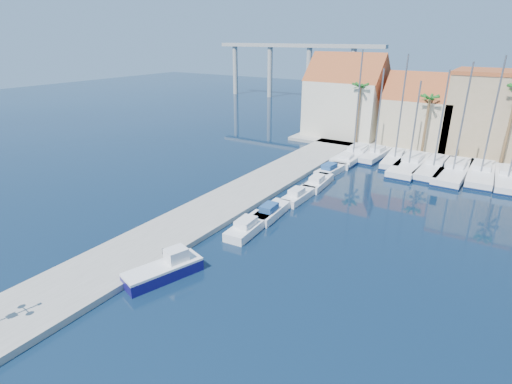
# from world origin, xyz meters

# --- Properties ---
(ground) EXTENTS (260.00, 260.00, 0.00)m
(ground) POSITION_xyz_m (0.00, 0.00, 0.00)
(ground) COLOR black
(ground) RESTS_ON ground
(quay_west) EXTENTS (6.00, 77.00, 0.50)m
(quay_west) POSITION_xyz_m (-9.00, 13.50, 0.25)
(quay_west) COLOR gray
(quay_west) RESTS_ON ground
(shore_north) EXTENTS (54.00, 16.00, 0.50)m
(shore_north) POSITION_xyz_m (10.00, 48.00, 0.25)
(shore_north) COLOR gray
(shore_north) RESTS_ON ground
(bollard) EXTENTS (0.18, 0.18, 0.44)m
(bollard) POSITION_xyz_m (-6.60, 0.76, 0.72)
(bollard) COLOR black
(bollard) RESTS_ON quay_west
(fishing_boat) EXTENTS (3.51, 5.96, 1.98)m
(fishing_boat) POSITION_xyz_m (-4.70, -0.94, 0.66)
(fishing_boat) COLOR #150F59
(fishing_boat) RESTS_ON ground
(motorboat_west_0) EXTENTS (2.30, 6.02, 1.40)m
(motorboat_west_0) POSITION_xyz_m (-3.73, 8.45, 0.51)
(motorboat_west_0) COLOR white
(motorboat_west_0) RESTS_ON ground
(motorboat_west_1) EXTENTS (2.14, 5.54, 1.40)m
(motorboat_west_1) POSITION_xyz_m (-3.69, 12.28, 0.51)
(motorboat_west_1) COLOR white
(motorboat_west_1) RESTS_ON ground
(motorboat_west_2) EXTENTS (1.72, 5.26, 1.40)m
(motorboat_west_2) POSITION_xyz_m (-3.39, 17.44, 0.51)
(motorboat_west_2) COLOR white
(motorboat_west_2) RESTS_ON ground
(motorboat_west_3) EXTENTS (2.20, 5.77, 1.40)m
(motorboat_west_3) POSITION_xyz_m (-3.37, 22.39, 0.51)
(motorboat_west_3) COLOR white
(motorboat_west_3) RESTS_ON ground
(motorboat_west_4) EXTENTS (2.31, 5.97, 1.40)m
(motorboat_west_4) POSITION_xyz_m (-3.97, 27.52, 0.51)
(motorboat_west_4) COLOR white
(motorboat_west_4) RESTS_ON ground
(motorboat_west_5) EXTENTS (2.62, 6.84, 1.40)m
(motorboat_west_5) POSITION_xyz_m (-3.83, 32.89, 0.51)
(motorboat_west_5) COLOR white
(motorboat_west_5) RESTS_ON ground
(motorboat_west_6) EXTENTS (2.87, 7.43, 1.40)m
(motorboat_west_6) POSITION_xyz_m (-3.38, 37.06, 0.51)
(motorboat_west_6) COLOR white
(motorboat_west_6) RESTS_ON ground
(sailboat_0) EXTENTS (3.19, 11.28, 14.76)m
(sailboat_0) POSITION_xyz_m (-3.82, 35.83, 0.59)
(sailboat_0) COLOR white
(sailboat_0) RESTS_ON ground
(sailboat_1) EXTENTS (2.67, 8.25, 12.42)m
(sailboat_1) POSITION_xyz_m (-1.21, 37.10, 0.62)
(sailboat_1) COLOR white
(sailboat_1) RESTS_ON ground
(sailboat_2) EXTENTS (3.12, 9.42, 14.31)m
(sailboat_2) POSITION_xyz_m (1.67, 36.69, 0.63)
(sailboat_2) COLOR white
(sailboat_2) RESTS_ON ground
(sailboat_3) EXTENTS (3.30, 11.99, 11.32)m
(sailboat_3) POSITION_xyz_m (4.00, 35.17, 0.55)
(sailboat_3) COLOR white
(sailboat_3) RESTS_ON ground
(sailboat_4) EXTENTS (3.52, 11.26, 12.72)m
(sailboat_4) POSITION_xyz_m (6.95, 35.55, 0.57)
(sailboat_4) COLOR white
(sailboat_4) RESTS_ON ground
(sailboat_5) EXTENTS (3.45, 12.08, 13.71)m
(sailboat_5) POSITION_xyz_m (9.27, 35.30, 0.57)
(sailboat_5) COLOR white
(sailboat_5) RESTS_ON ground
(sailboat_6) EXTENTS (3.37, 11.12, 14.43)m
(sailboat_6) POSITION_xyz_m (12.21, 36.12, 0.59)
(sailboat_6) COLOR white
(sailboat_6) RESTS_ON ground
(sailboat_7) EXTENTS (3.39, 10.57, 12.68)m
(sailboat_7) POSITION_xyz_m (15.08, 35.65, 0.58)
(sailboat_7) COLOR white
(sailboat_7) RESTS_ON ground
(building_0) EXTENTS (12.30, 9.00, 13.50)m
(building_0) POSITION_xyz_m (-10.00, 47.00, 6.52)
(building_0) COLOR beige
(building_0) RESTS_ON shore_north
(building_1) EXTENTS (10.30, 8.00, 11.00)m
(building_1) POSITION_xyz_m (2.00, 47.00, 5.30)
(building_1) COLOR #BFB187
(building_1) RESTS_ON shore_north
(building_2) EXTENTS (14.20, 10.20, 11.50)m
(building_2) POSITION_xyz_m (13.00, 48.00, 6.26)
(building_2) COLOR #9E8A61
(building_2) RESTS_ON shore_north
(palm_0) EXTENTS (2.60, 2.60, 10.15)m
(palm_0) POSITION_xyz_m (-6.00, 42.00, 9.08)
(palm_0) COLOR brown
(palm_0) RESTS_ON shore_north
(palm_1) EXTENTS (2.60, 2.60, 9.15)m
(palm_1) POSITION_xyz_m (4.00, 42.00, 8.14)
(palm_1) COLOR brown
(palm_1) RESTS_ON shore_north
(viaduct) EXTENTS (48.00, 2.20, 14.45)m
(viaduct) POSITION_xyz_m (-39.07, 82.00, 10.25)
(viaduct) COLOR #9E9E99
(viaduct) RESTS_ON ground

